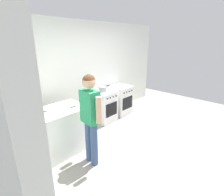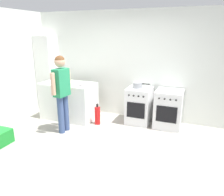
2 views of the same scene
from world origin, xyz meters
name	(u,v)px [view 2 (image 2 of 2)]	position (x,y,z in m)	size (l,w,h in m)	color
ground_plane	(98,150)	(0.00, 0.00, 0.00)	(8.00, 8.00, 0.00)	gray
back_wall	(131,65)	(0.00, 1.95, 1.30)	(6.00, 0.10, 2.60)	silver
side_wall_left	(0,69)	(-2.60, 0.40, 1.30)	(0.10, 3.10, 2.60)	silver
counter_unit	(69,101)	(-1.35, 1.20, 0.45)	(1.30, 0.70, 0.90)	white
oven_left	(139,105)	(0.35, 1.58, 0.43)	(0.55, 0.62, 0.85)	white
oven_right	(168,109)	(1.03, 1.58, 0.43)	(0.58, 0.62, 0.85)	white
pot	(138,85)	(0.30, 1.55, 0.92)	(0.40, 0.22, 0.13)	gray
knife_chef	(83,86)	(-0.87, 1.08, 0.90)	(0.31, 0.05, 0.01)	silver
knife_utility	(58,82)	(-1.62, 1.17, 0.90)	(0.23, 0.15, 0.01)	silver
knife_carving	(68,82)	(-1.37, 1.25, 0.90)	(0.30, 0.19, 0.01)	silver
person	(62,88)	(-1.03, 0.48, 0.98)	(0.23, 0.57, 1.64)	#384C7A
fire_extinguisher	(97,115)	(-0.52, 1.10, 0.22)	(0.13, 0.13, 0.50)	red
larder_cabinet	(48,73)	(-2.30, 1.68, 1.00)	(0.48, 0.44, 2.00)	white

